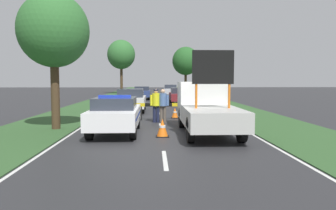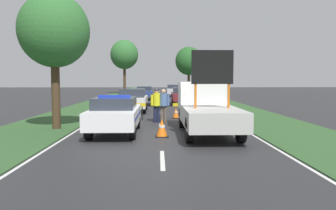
{
  "view_description": "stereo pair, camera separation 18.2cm",
  "coord_description": "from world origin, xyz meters",
  "px_view_note": "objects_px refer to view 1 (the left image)",
  "views": [
    {
      "loc": [
        -0.29,
        -13.28,
        2.21
      ],
      "look_at": [
        0.31,
        0.97,
        1.1
      ],
      "focal_mm": 35.0,
      "sensor_mm": 36.0,
      "label": 1
    },
    {
      "loc": [
        -0.11,
        -13.29,
        2.21
      ],
      "look_at": [
        0.31,
        0.97,
        1.1
      ],
      "focal_mm": 35.0,
      "sensor_mm": 36.0,
      "label": 2
    }
  ],
  "objects_px": {
    "police_officer": "(156,103)",
    "queued_car_van_white": "(131,100)",
    "queued_car_wagon_maroon": "(180,95)",
    "roadside_tree_near_right": "(54,31)",
    "pedestrian_civilian": "(163,103)",
    "roadside_tree_near_left": "(186,61)",
    "police_car": "(115,114)",
    "traffic_cone_near_truck": "(162,128)",
    "queued_car_sedan_silver": "(170,90)",
    "work_truck": "(206,107)",
    "traffic_cone_near_police": "(194,112)",
    "traffic_cone_centre_front": "(186,114)",
    "road_barrier": "(163,106)",
    "traffic_cone_lane_edge": "(175,113)",
    "queued_car_hatch_blue": "(142,93)",
    "traffic_cone_behind_barrier": "(214,115)",
    "roadside_tree_mid_left": "(121,55)"
  },
  "relations": [
    {
      "from": "police_car",
      "to": "queued_car_sedan_silver",
      "type": "xyz_separation_m",
      "value": [
        3.72,
        30.05,
        -0.0
      ]
    },
    {
      "from": "traffic_cone_near_truck",
      "to": "queued_car_sedan_silver",
      "type": "relative_size",
      "value": 0.18
    },
    {
      "from": "queued_car_sedan_silver",
      "to": "traffic_cone_behind_barrier",
      "type": "bearing_deg",
      "value": 92.28
    },
    {
      "from": "traffic_cone_lane_edge",
      "to": "queued_car_hatch_blue",
      "type": "distance_m",
      "value": 18.0
    },
    {
      "from": "traffic_cone_behind_barrier",
      "to": "traffic_cone_centre_front",
      "type": "bearing_deg",
      "value": 141.03
    },
    {
      "from": "traffic_cone_near_police",
      "to": "traffic_cone_centre_front",
      "type": "relative_size",
      "value": 1.13
    },
    {
      "from": "roadside_tree_near_right",
      "to": "pedestrian_civilian",
      "type": "bearing_deg",
      "value": 24.49
    },
    {
      "from": "traffic_cone_behind_barrier",
      "to": "roadside_tree_near_right",
      "type": "bearing_deg",
      "value": -161.08
    },
    {
      "from": "queued_car_sedan_silver",
      "to": "roadside_tree_near_right",
      "type": "height_order",
      "value": "roadside_tree_near_right"
    },
    {
      "from": "traffic_cone_centre_front",
      "to": "traffic_cone_behind_barrier",
      "type": "xyz_separation_m",
      "value": [
        1.4,
        -1.13,
        0.06
      ]
    },
    {
      "from": "queued_car_wagon_maroon",
      "to": "queued_car_hatch_blue",
      "type": "height_order",
      "value": "queued_car_wagon_maroon"
    },
    {
      "from": "traffic_cone_centre_front",
      "to": "queued_car_sedan_silver",
      "type": "bearing_deg",
      "value": 89.19
    },
    {
      "from": "traffic_cone_near_truck",
      "to": "traffic_cone_lane_edge",
      "type": "bearing_deg",
      "value": 81.96
    },
    {
      "from": "traffic_cone_near_truck",
      "to": "queued_car_wagon_maroon",
      "type": "xyz_separation_m",
      "value": [
        1.99,
        17.02,
        0.42
      ]
    },
    {
      "from": "queued_car_wagon_maroon",
      "to": "roadside_tree_near_right",
      "type": "relative_size",
      "value": 0.75
    },
    {
      "from": "police_officer",
      "to": "traffic_cone_behind_barrier",
      "type": "height_order",
      "value": "police_officer"
    },
    {
      "from": "roadside_tree_near_left",
      "to": "roadside_tree_near_right",
      "type": "height_order",
      "value": "roadside_tree_near_left"
    },
    {
      "from": "traffic_cone_centre_front",
      "to": "queued_car_van_white",
      "type": "bearing_deg",
      "value": 128.26
    },
    {
      "from": "traffic_cone_lane_edge",
      "to": "police_car",
      "type": "bearing_deg",
      "value": -117.4
    },
    {
      "from": "traffic_cone_near_truck",
      "to": "road_barrier",
      "type": "bearing_deg",
      "value": 88.19
    },
    {
      "from": "police_officer",
      "to": "pedestrian_civilian",
      "type": "bearing_deg",
      "value": 155.2
    },
    {
      "from": "police_car",
      "to": "police_officer",
      "type": "height_order",
      "value": "police_officer"
    },
    {
      "from": "traffic_cone_centre_front",
      "to": "roadside_tree_mid_left",
      "type": "bearing_deg",
      "value": 101.86
    },
    {
      "from": "police_officer",
      "to": "queued_car_van_white",
      "type": "height_order",
      "value": "police_officer"
    },
    {
      "from": "pedestrian_civilian",
      "to": "work_truck",
      "type": "bearing_deg",
      "value": -62.09
    },
    {
      "from": "pedestrian_civilian",
      "to": "roadside_tree_near_right",
      "type": "relative_size",
      "value": 0.29
    },
    {
      "from": "work_truck",
      "to": "queued_car_wagon_maroon",
      "type": "xyz_separation_m",
      "value": [
        0.13,
        15.91,
        -0.3
      ]
    },
    {
      "from": "road_barrier",
      "to": "traffic_cone_near_police",
      "type": "xyz_separation_m",
      "value": [
        1.82,
        1.19,
        -0.45
      ]
    },
    {
      "from": "work_truck",
      "to": "queued_car_hatch_blue",
      "type": "bearing_deg",
      "value": -82.29
    },
    {
      "from": "traffic_cone_near_police",
      "to": "roadside_tree_near_right",
      "type": "bearing_deg",
      "value": -147.19
    },
    {
      "from": "queued_car_hatch_blue",
      "to": "queued_car_wagon_maroon",
      "type": "bearing_deg",
      "value": 117.64
    },
    {
      "from": "traffic_cone_near_truck",
      "to": "work_truck",
      "type": "bearing_deg",
      "value": 30.85
    },
    {
      "from": "traffic_cone_near_police",
      "to": "traffic_cone_behind_barrier",
      "type": "bearing_deg",
      "value": -62.74
    },
    {
      "from": "work_truck",
      "to": "road_barrier",
      "type": "xyz_separation_m",
      "value": [
        -1.69,
        4.04,
        -0.3
      ]
    },
    {
      "from": "queued_car_hatch_blue",
      "to": "police_officer",
      "type": "bearing_deg",
      "value": 94.2
    },
    {
      "from": "police_officer",
      "to": "queued_car_wagon_maroon",
      "type": "bearing_deg",
      "value": -119.36
    },
    {
      "from": "traffic_cone_near_truck",
      "to": "roadside_tree_mid_left",
      "type": "xyz_separation_m",
      "value": [
        -5.36,
        38.24,
        5.66
      ]
    },
    {
      "from": "queued_car_van_white",
      "to": "queued_car_wagon_maroon",
      "type": "distance_m",
      "value": 7.99
    },
    {
      "from": "police_car",
      "to": "queued_car_wagon_maroon",
      "type": "relative_size",
      "value": 1.0
    },
    {
      "from": "pedestrian_civilian",
      "to": "police_officer",
      "type": "bearing_deg",
      "value": 173.76
    },
    {
      "from": "road_barrier",
      "to": "queued_car_sedan_silver",
      "type": "distance_m",
      "value": 25.79
    },
    {
      "from": "police_officer",
      "to": "traffic_cone_centre_front",
      "type": "relative_size",
      "value": 2.94
    },
    {
      "from": "road_barrier",
      "to": "queued_car_wagon_maroon",
      "type": "height_order",
      "value": "queued_car_wagon_maroon"
    },
    {
      "from": "police_car",
      "to": "traffic_cone_centre_front",
      "type": "bearing_deg",
      "value": 55.56
    },
    {
      "from": "road_barrier",
      "to": "police_officer",
      "type": "bearing_deg",
      "value": -111.36
    },
    {
      "from": "work_truck",
      "to": "traffic_cone_behind_barrier",
      "type": "distance_m",
      "value": 3.73
    },
    {
      "from": "road_barrier",
      "to": "roadside_tree_near_right",
      "type": "bearing_deg",
      "value": -145.07
    },
    {
      "from": "traffic_cone_behind_barrier",
      "to": "queued_car_hatch_blue",
      "type": "relative_size",
      "value": 0.16
    },
    {
      "from": "traffic_cone_near_truck",
      "to": "queued_car_wagon_maroon",
      "type": "height_order",
      "value": "queued_car_wagon_maroon"
    },
    {
      "from": "queued_car_van_white",
      "to": "roadside_tree_near_left",
      "type": "xyz_separation_m",
      "value": [
        6.71,
        30.58,
        4.37
      ]
    }
  ]
}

